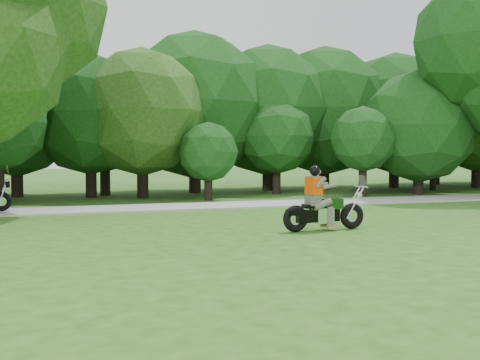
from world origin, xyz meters
TOP-DOWN VIEW (x-y plane):
  - ground at (0.00, 0.00)m, footprint 100.00×100.00m
  - walkway at (0.00, 8.00)m, footprint 60.00×2.20m
  - tree_line at (0.77, 14.51)m, footprint 39.98×12.10m
  - chopper_motorcycle at (-1.85, 1.26)m, footprint 2.24×0.60m

SIDE VIEW (x-z plane):
  - ground at x=0.00m, z-range 0.00..0.00m
  - walkway at x=0.00m, z-range 0.00..0.06m
  - chopper_motorcycle at x=-1.85m, z-range -0.21..1.39m
  - tree_line at x=0.77m, z-range -0.21..7.50m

